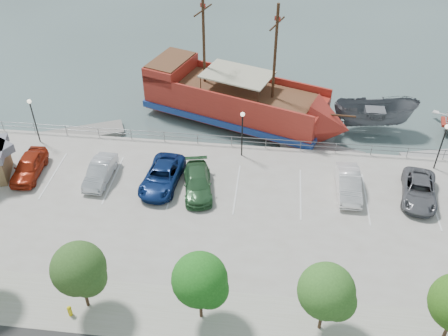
# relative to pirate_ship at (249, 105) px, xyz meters

# --- Properties ---
(ground) EXTENTS (160.00, 160.00, 0.00)m
(ground) POSITION_rel_pirate_ship_xyz_m (-0.10, -13.06, -2.13)
(ground) COLOR #3E4D4A
(sidewalk) EXTENTS (100.00, 4.00, 0.05)m
(sidewalk) POSITION_rel_pirate_ship_xyz_m (-0.10, -23.06, -1.12)
(sidewalk) COLOR gray
(sidewalk) RESTS_ON land_slab
(seawall_railing) EXTENTS (50.00, 0.06, 1.00)m
(seawall_railing) POSITION_rel_pirate_ship_xyz_m (-0.10, -5.26, -0.61)
(seawall_railing) COLOR slate
(seawall_railing) RESTS_ON land_slab
(pirate_ship) EXTENTS (20.51, 11.70, 12.73)m
(pirate_ship) POSITION_rel_pirate_ship_xyz_m (0.00, 0.00, 0.00)
(pirate_ship) COLOR #A3271D
(pirate_ship) RESTS_ON ground
(patrol_boat) EXTENTS (7.99, 3.47, 3.02)m
(patrol_boat) POSITION_rel_pirate_ship_xyz_m (11.79, 0.30, -0.62)
(patrol_boat) COLOR #595C63
(patrol_boat) RESTS_ON ground
(dock_west) EXTENTS (7.99, 5.10, 0.44)m
(dock_west) POSITION_rel_pirate_ship_xyz_m (-15.39, -3.86, -1.91)
(dock_west) COLOR gray
(dock_west) RESTS_ON ground
(dock_mid) EXTENTS (7.59, 4.42, 0.42)m
(dock_mid) POSITION_rel_pirate_ship_xyz_m (6.94, -3.86, -1.92)
(dock_mid) COLOR gray
(dock_mid) RESTS_ON ground
(dock_east) EXTENTS (7.03, 3.47, 0.39)m
(dock_east) POSITION_rel_pirate_ship_xyz_m (17.22, -3.86, -1.94)
(dock_east) COLOR #979593
(dock_east) RESTS_ON ground
(fire_hydrant) EXTENTS (0.27, 0.27, 0.79)m
(fire_hydrant) POSITION_rel_pirate_ship_xyz_m (-8.91, -23.86, -0.70)
(fire_hydrant) COLOR yellow
(fire_hydrant) RESTS_ON sidewalk
(lamp_post_left) EXTENTS (0.36, 0.36, 4.28)m
(lamp_post_left) POSITION_rel_pirate_ship_xyz_m (-18.10, -6.56, 1.81)
(lamp_post_left) COLOR black
(lamp_post_left) RESTS_ON land_slab
(lamp_post_mid) EXTENTS (0.36, 0.36, 4.28)m
(lamp_post_mid) POSITION_rel_pirate_ship_xyz_m (-0.10, -6.56, 1.81)
(lamp_post_mid) COLOR black
(lamp_post_mid) RESTS_ON land_slab
(lamp_post_right) EXTENTS (0.36, 0.36, 4.28)m
(lamp_post_right) POSITION_rel_pirate_ship_xyz_m (15.90, -6.56, 1.81)
(lamp_post_right) COLOR black
(lamp_post_right) RESTS_ON land_slab
(tree_c) EXTENTS (3.30, 3.20, 5.00)m
(tree_c) POSITION_rel_pirate_ship_xyz_m (-7.95, -23.13, 2.17)
(tree_c) COLOR #473321
(tree_c) RESTS_ON sidewalk
(tree_d) EXTENTS (3.30, 3.20, 5.00)m
(tree_d) POSITION_rel_pirate_ship_xyz_m (-0.95, -23.13, 2.17)
(tree_d) COLOR #473321
(tree_d) RESTS_ON sidewalk
(tree_e) EXTENTS (3.30, 3.20, 5.00)m
(tree_e) POSITION_rel_pirate_ship_xyz_m (6.05, -23.13, 2.17)
(tree_e) COLOR #473321
(tree_e) RESTS_ON sidewalk
(parked_car_a) EXTENTS (2.19, 4.87, 1.62)m
(parked_car_a) POSITION_rel_pirate_ship_xyz_m (-16.96, -11.10, -0.32)
(parked_car_a) COLOR #9F2711
(parked_car_a) RESTS_ON land_slab
(parked_car_b) EXTENTS (1.73, 4.59, 1.50)m
(parked_car_b) POSITION_rel_pirate_ship_xyz_m (-11.05, -11.07, -0.38)
(parked_car_b) COLOR #B6B9BF
(parked_car_b) RESTS_ON land_slab
(parked_car_c) EXTENTS (3.13, 5.89, 1.58)m
(parked_car_c) POSITION_rel_pirate_ship_xyz_m (-6.00, -11.12, -0.34)
(parked_car_c) COLOR navy
(parked_car_c) RESTS_ON land_slab
(parked_car_d) EXTENTS (3.07, 5.47, 1.50)m
(parked_car_d) POSITION_rel_pirate_ship_xyz_m (-3.10, -11.57, -0.38)
(parked_car_d) COLOR #2F5D35
(parked_car_d) RESTS_ON land_slab
(parked_car_f) EXTENTS (1.78, 4.89, 1.60)m
(parked_car_f) POSITION_rel_pirate_ship_xyz_m (8.51, -10.44, -0.33)
(parked_car_f) COLOR white
(parked_car_f) RESTS_ON land_slab
(parked_car_g) EXTENTS (3.33, 5.66, 1.48)m
(parked_car_g) POSITION_rel_pirate_ship_xyz_m (13.81, -10.53, -0.39)
(parked_car_g) COLOR slate
(parked_car_g) RESTS_ON land_slab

